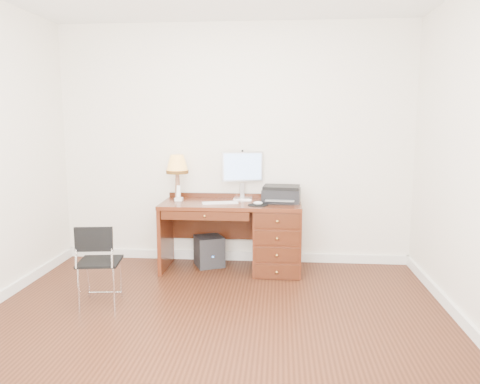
# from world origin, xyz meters

# --- Properties ---
(ground) EXTENTS (4.00, 4.00, 0.00)m
(ground) POSITION_xyz_m (0.00, 0.00, 0.00)
(ground) COLOR #32160B
(ground) RESTS_ON ground
(room_shell) EXTENTS (4.00, 4.00, 4.00)m
(room_shell) POSITION_xyz_m (0.00, 0.63, 0.05)
(room_shell) COLOR white
(room_shell) RESTS_ON ground
(desk) EXTENTS (1.50, 0.67, 0.75)m
(desk) POSITION_xyz_m (0.32, 1.40, 0.41)
(desk) COLOR #572312
(desk) RESTS_ON ground
(monitor) EXTENTS (0.45, 0.21, 0.53)m
(monitor) POSITION_xyz_m (0.11, 1.64, 1.08)
(monitor) COLOR silver
(monitor) RESTS_ON desk
(keyboard) EXTENTS (0.39, 0.20, 0.01)m
(keyboard) POSITION_xyz_m (-0.11, 1.32, 0.76)
(keyboard) COLOR white
(keyboard) RESTS_ON desk
(mouse_pad) EXTENTS (0.21, 0.21, 0.04)m
(mouse_pad) POSITION_xyz_m (0.30, 1.24, 0.76)
(mouse_pad) COLOR black
(mouse_pad) RESTS_ON desk
(printer) EXTENTS (0.43, 0.35, 0.18)m
(printer) POSITION_xyz_m (0.54, 1.47, 0.84)
(printer) COLOR black
(printer) RESTS_ON desk
(leg_lamp) EXTENTS (0.25, 0.25, 0.50)m
(leg_lamp) POSITION_xyz_m (-0.61, 1.49, 1.12)
(leg_lamp) COLOR black
(leg_lamp) RESTS_ON desk
(phone) EXTENTS (0.08, 0.08, 0.17)m
(phone) POSITION_xyz_m (-0.59, 1.45, 0.80)
(phone) COLOR white
(phone) RESTS_ON desk
(pen_cup) EXTENTS (0.08, 0.08, 0.10)m
(pen_cup) POSITION_xyz_m (0.40, 1.60, 0.80)
(pen_cup) COLOR black
(pen_cup) RESTS_ON desk
(chair) EXTENTS (0.40, 0.40, 0.75)m
(chair) POSITION_xyz_m (-1.06, 0.25, 0.45)
(chair) COLOR black
(chair) RESTS_ON ground
(equipment_box) EXTENTS (0.39, 0.39, 0.34)m
(equipment_box) POSITION_xyz_m (-0.26, 1.50, 0.17)
(equipment_box) COLOR black
(equipment_box) RESTS_ON ground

